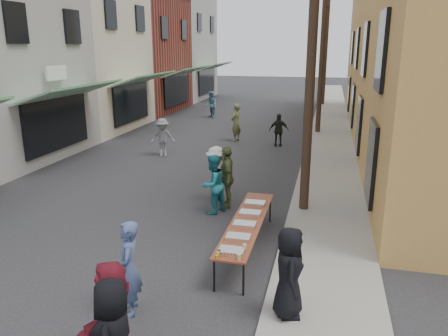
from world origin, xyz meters
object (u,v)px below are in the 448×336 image
at_px(guest_front_c, 213,184).
at_px(server, 289,272).
at_px(utility_pole_mid, 322,48).
at_px(utility_pole_near, 312,51).
at_px(catering_tray_sausage, 231,251).
at_px(serving_table, 247,223).
at_px(utility_pole_far, 326,47).

height_order(guest_front_c, server, server).
height_order(utility_pole_mid, guest_front_c, utility_pole_mid).
xyz_separation_m(utility_pole_near, catering_tray_sausage, (-1.13, -4.52, -3.71)).
relative_size(catering_tray_sausage, server, 0.31).
bearing_deg(serving_table, server, -64.15).
bearing_deg(catering_tray_sausage, utility_pole_near, 75.93).
bearing_deg(guest_front_c, utility_pole_far, -158.54).
bearing_deg(guest_front_c, utility_pole_mid, -163.95).
height_order(utility_pole_mid, serving_table, utility_pole_mid).
distance_m(utility_pole_near, serving_table, 4.89).
height_order(serving_table, catering_tray_sausage, catering_tray_sausage).
bearing_deg(server, serving_table, 15.36).
bearing_deg(utility_pole_far, utility_pole_mid, -90.00).
bearing_deg(catering_tray_sausage, server, -33.79).
bearing_deg(utility_pole_mid, catering_tray_sausage, -93.92).
height_order(utility_pole_near, utility_pole_mid, same).
bearing_deg(server, guest_front_c, 18.82).
relative_size(utility_pole_mid, guest_front_c, 5.26).
xyz_separation_m(utility_pole_mid, guest_front_c, (-2.53, -12.71, -3.64)).
xyz_separation_m(utility_pole_far, serving_table, (-1.13, -26.87, -3.79)).
bearing_deg(serving_table, utility_pole_near, 68.47).
distance_m(utility_pole_mid, guest_front_c, 13.47).
height_order(serving_table, server, server).
xyz_separation_m(utility_pole_near, server, (0.05, -5.31, -3.59)).
distance_m(utility_pole_near, catering_tray_sausage, 5.96).
bearing_deg(utility_pole_near, utility_pole_far, 90.00).
relative_size(serving_table, guest_front_c, 2.34).
relative_size(serving_table, server, 2.46).
relative_size(catering_tray_sausage, guest_front_c, 0.29).
bearing_deg(utility_pole_near, server, -89.46).
bearing_deg(utility_pole_near, guest_front_c, -164.28).
distance_m(catering_tray_sausage, server, 1.43).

